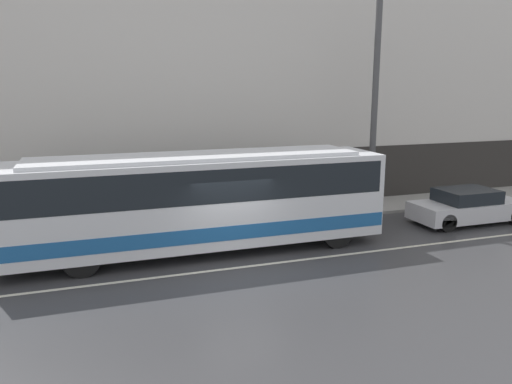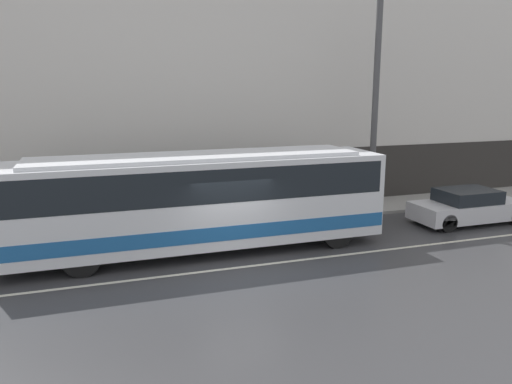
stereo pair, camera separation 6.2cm
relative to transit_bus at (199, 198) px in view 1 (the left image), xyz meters
name	(u,v)px [view 1 (the left image)]	position (x,y,z in m)	size (l,w,h in m)	color
ground_plane	(239,268)	(0.77, -1.85, -1.79)	(60.00, 60.00, 0.00)	#38383A
sidewalk	(200,221)	(0.77, 3.40, -1.73)	(60.00, 2.49, 0.12)	gray
building_facade	(190,95)	(0.77, 4.79, 3.11)	(60.00, 0.35, 10.17)	silver
lane_stripe	(239,267)	(0.77, -1.85, -1.78)	(54.00, 0.14, 0.01)	beige
transit_bus	(199,198)	(0.00, 0.00, 0.00)	(12.04, 2.53, 3.17)	silver
sedan_white_front	(467,207)	(10.68, 0.00, -1.15)	(4.50, 1.83, 1.34)	silver
utility_pole_near	(374,107)	(7.93, 2.63, 2.62)	(0.25, 0.25, 8.57)	#4C4C4F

